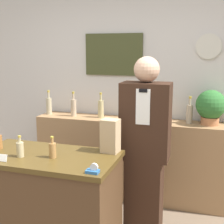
# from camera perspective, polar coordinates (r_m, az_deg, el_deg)

# --- Properties ---
(back_wall) EXTENTS (5.20, 0.09, 2.70)m
(back_wall) POSITION_cam_1_polar(r_m,az_deg,el_deg) (3.85, 2.75, 5.23)
(back_wall) COLOR silver
(back_wall) RESTS_ON ground_plane
(back_shelf) EXTENTS (2.28, 0.37, 0.96)m
(back_shelf) POSITION_cam_1_polar(r_m,az_deg,el_deg) (3.79, 3.26, -8.50)
(back_shelf) COLOR #9E754C
(back_shelf) RESTS_ON ground_plane
(display_counter) EXTENTS (1.16, 0.62, 0.93)m
(display_counter) POSITION_cam_1_polar(r_m,az_deg,el_deg) (2.79, -11.59, -16.70)
(display_counter) COLOR #4C331E
(display_counter) RESTS_ON ground_plane
(shopkeeper) EXTENTS (0.43, 0.27, 1.71)m
(shopkeeper) POSITION_cam_1_polar(r_m,az_deg,el_deg) (2.87, 6.05, -7.28)
(shopkeeper) COLOR #331E14
(shopkeeper) RESTS_ON ground_plane
(potted_plant) EXTENTS (0.32, 0.32, 0.38)m
(potted_plant) POSITION_cam_1_polar(r_m,az_deg,el_deg) (3.53, 17.61, 1.04)
(potted_plant) COLOR #B27047
(potted_plant) RESTS_ON back_shelf
(paper_bag) EXTENTS (0.15, 0.13, 0.28)m
(paper_bag) POSITION_cam_1_polar(r_m,az_deg,el_deg) (2.58, -0.30, -4.37)
(paper_bag) COLOR tan
(paper_bag) RESTS_ON display_counter
(tape_dispenser) EXTENTS (0.09, 0.06, 0.07)m
(tape_dispenser) POSITION_cam_1_polar(r_m,az_deg,el_deg) (2.19, -3.49, -10.54)
(tape_dispenser) COLOR #2D66A8
(tape_dispenser) RESTS_ON display_counter
(price_card_right) EXTENTS (0.09, 0.02, 0.06)m
(price_card_right) POSITION_cam_1_polar(r_m,az_deg,el_deg) (2.55, -19.52, -7.89)
(price_card_right) COLOR white
(price_card_right) RESTS_ON display_counter
(counter_bottle_1) EXTENTS (0.06, 0.06, 0.17)m
(counter_bottle_1) POSITION_cam_1_polar(r_m,az_deg,el_deg) (2.59, -16.46, -6.48)
(counter_bottle_1) COLOR tan
(counter_bottle_1) RESTS_ON display_counter
(counter_bottle_2) EXTENTS (0.06, 0.06, 0.17)m
(counter_bottle_2) POSITION_cam_1_polar(r_m,az_deg,el_deg) (2.51, -10.82, -6.78)
(counter_bottle_2) COLOR #A27540
(counter_bottle_2) RESTS_ON display_counter
(shelf_bottle_0) EXTENTS (0.07, 0.07, 0.30)m
(shelf_bottle_0) POSITION_cam_1_polar(r_m,az_deg,el_deg) (4.02, -11.46, 1.21)
(shelf_bottle_0) COLOR tan
(shelf_bottle_0) RESTS_ON back_shelf
(shelf_bottle_1) EXTENTS (0.07, 0.07, 0.30)m
(shelf_bottle_1) POSITION_cam_1_polar(r_m,az_deg,el_deg) (3.85, -7.05, 0.92)
(shelf_bottle_1) COLOR tan
(shelf_bottle_1) RESTS_ON back_shelf
(shelf_bottle_2) EXTENTS (0.07, 0.07, 0.30)m
(shelf_bottle_2) POSITION_cam_1_polar(r_m,az_deg,el_deg) (3.74, -2.06, 0.70)
(shelf_bottle_2) COLOR tan
(shelf_bottle_2) RESTS_ON back_shelf
(shelf_bottle_3) EXTENTS (0.07, 0.07, 0.30)m
(shelf_bottle_3) POSITION_cam_1_polar(r_m,az_deg,el_deg) (3.63, 2.98, 0.34)
(shelf_bottle_3) COLOR tan
(shelf_bottle_3) RESTS_ON back_shelf
(shelf_bottle_4) EXTENTS (0.07, 0.07, 0.30)m
(shelf_bottle_4) POSITION_cam_1_polar(r_m,az_deg,el_deg) (3.58, 8.44, 0.08)
(shelf_bottle_4) COLOR tan
(shelf_bottle_4) RESTS_ON back_shelf
(shelf_bottle_5) EXTENTS (0.07, 0.07, 0.30)m
(shelf_bottle_5) POSITION_cam_1_polar(r_m,az_deg,el_deg) (3.55, 13.97, -0.24)
(shelf_bottle_5) COLOR tan
(shelf_bottle_5) RESTS_ON back_shelf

